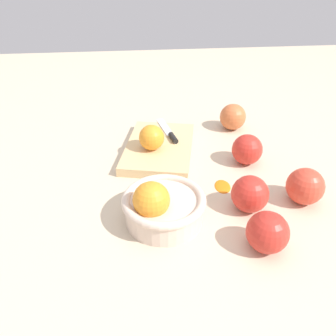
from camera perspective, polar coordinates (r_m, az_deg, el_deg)
ground_plane at (r=0.79m, az=5.05°, el=-1.53°), size 2.40×2.40×0.00m
bowl at (r=0.65m, az=-1.04°, el=-6.47°), size 0.16×0.16×0.10m
cutting_board at (r=0.88m, az=-1.51°, el=3.46°), size 0.29×0.22×0.02m
orange_on_board at (r=0.84m, az=-2.82°, el=5.21°), size 0.06×0.06×0.06m
knife at (r=0.92m, az=0.27°, el=5.98°), size 0.16×0.05×0.01m
apple_front_right at (r=1.01m, az=10.98°, el=8.55°), size 0.08×0.08×0.08m
apple_front_left at (r=0.62m, az=16.60°, el=-10.46°), size 0.08×0.08×0.08m
apple_front_left_2 at (r=0.75m, az=22.34°, el=-2.90°), size 0.08×0.08×0.08m
apple_front_right_2 at (r=0.85m, az=13.33°, el=3.08°), size 0.08×0.08×0.08m
apple_front_left_3 at (r=0.69m, az=13.78°, el=-4.32°), size 0.08×0.08×0.08m
citrus_peel at (r=0.77m, az=9.30°, el=-2.92°), size 0.06×0.04×0.01m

